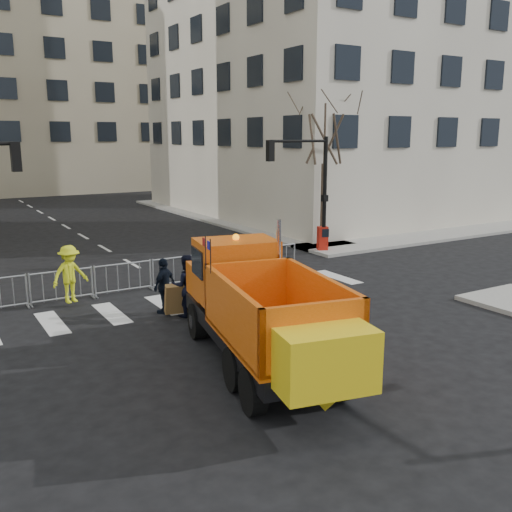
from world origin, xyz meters
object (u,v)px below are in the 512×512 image
newspaper_box (322,238)px  cop_a (270,289)px  plow_truck (261,308)px  cop_b (186,286)px  worker (70,274)px  cop_c (164,286)px

newspaper_box → cop_a: bearing=-117.7°
cop_a → plow_truck: bearing=28.7°
plow_truck → newspaper_box: (9.67, 10.14, -0.80)m
cop_b → worker: (-2.78, 2.83, 0.12)m
cop_a → worker: size_ratio=0.94×
cop_c → newspaper_box: cop_c is taller
cop_a → cop_c: cop_a is taller
plow_truck → cop_a: size_ratio=5.10×
cop_a → cop_c: size_ratio=1.01×
cop_b → newspaper_box: cop_b is taller
plow_truck → newspaper_box: bearing=-32.0°
worker → plow_truck: bearing=-86.3°
newspaper_box → cop_b: bearing=-130.6°
plow_truck → worker: 7.87m
cop_c → cop_a: bearing=108.2°
newspaper_box → worker: bearing=-148.4°
plow_truck → cop_a: plow_truck is taller
plow_truck → worker: (-2.63, 7.41, -0.41)m
cop_c → newspaper_box: (9.95, 4.89, -0.17)m
plow_truck → cop_c: bearing=14.7°
cop_a → cop_c: 3.30m
cop_c → newspaper_box: bearing=172.2°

